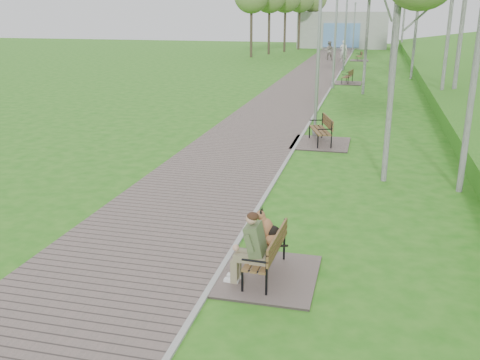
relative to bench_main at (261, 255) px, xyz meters
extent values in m
plane|color=#246E15|center=(-0.73, 6.07, -0.42)|extent=(120.00, 120.00, 0.00)
cube|color=#665952|center=(-2.48, 27.57, -0.40)|extent=(3.50, 67.00, 0.04)
cube|color=#999993|center=(-0.73, 27.57, -0.39)|extent=(0.10, 67.00, 0.05)
cube|color=#9E9E99|center=(-2.23, 57.07, 1.58)|extent=(10.00, 5.00, 4.00)
cube|color=#5A8BC9|center=(-2.23, 54.47, 1.08)|extent=(4.00, 0.20, 2.60)
cube|color=#665952|center=(0.09, 0.04, -0.40)|extent=(1.71, 1.90, 0.04)
cube|color=brown|center=(0.04, 0.04, 0.01)|extent=(0.50, 1.44, 0.04)
cube|color=brown|center=(0.27, 0.03, 0.27)|extent=(0.11, 1.42, 0.31)
cube|color=#665952|center=(0.05, 9.74, -0.40)|extent=(1.89, 2.10, 0.04)
cube|color=brown|center=(0.00, 9.74, 0.06)|extent=(0.92, 1.65, 0.04)
cube|color=brown|center=(0.24, 9.82, 0.34)|extent=(0.51, 1.52, 0.35)
cube|color=#665952|center=(0.11, 25.52, -0.40)|extent=(1.65, 1.83, 0.04)
cube|color=brown|center=(0.06, 25.52, 0.00)|extent=(0.62, 1.42, 0.04)
cube|color=brown|center=(0.27, 25.49, 0.24)|extent=(0.25, 1.36, 0.30)
cube|color=#665952|center=(0.29, 40.76, -0.40)|extent=(1.57, 1.74, 0.04)
cube|color=brown|center=(0.24, 40.76, -0.02)|extent=(0.58, 1.35, 0.03)
cube|color=brown|center=(0.45, 40.79, 0.21)|extent=(0.22, 1.30, 0.29)
cylinder|color=#9EA1A6|center=(-0.28, 10.88, -0.27)|extent=(0.19, 0.19, 0.29)
cylinder|color=#9EA1A6|center=(-0.28, 10.88, 1.96)|extent=(0.11, 0.11, 4.75)
cylinder|color=#9EA1A6|center=(-0.63, 23.26, -0.26)|extent=(0.21, 0.21, 0.32)
cylinder|color=#9EA1A6|center=(-0.63, 23.26, 2.25)|extent=(0.13, 0.13, 5.33)
cylinder|color=#9EA1A6|center=(-0.61, 32.75, -0.25)|extent=(0.22, 0.22, 0.34)
cylinder|color=#9EA1A6|center=(-0.61, 32.75, 2.40)|extent=(0.13, 0.13, 5.62)
cylinder|color=#9EA1A6|center=(-0.67, 49.21, -0.27)|extent=(0.19, 0.19, 0.29)
cylinder|color=#9EA1A6|center=(-0.67, 49.21, 1.97)|extent=(0.11, 0.11, 4.78)
cylinder|color=#9EA1A6|center=(-0.67, 49.21, 4.41)|extent=(0.17, 0.17, 0.24)
imported|color=white|center=(-1.03, 39.25, 0.49)|extent=(0.70, 0.50, 1.82)
imported|color=gray|center=(-2.38, 40.67, 0.41)|extent=(0.81, 0.64, 1.64)
cylinder|color=silver|center=(2.09, 6.07, 3.14)|extent=(0.17, 0.17, 7.11)
cylinder|color=silver|center=(2.34, 14.39, 3.23)|extent=(0.15, 0.15, 7.28)
cylinder|color=silver|center=(1.12, 21.39, 3.57)|extent=(0.19, 0.19, 7.98)
cylinder|color=silver|center=(4.73, 18.20, 3.36)|extent=(0.17, 0.17, 7.55)
cylinder|color=silver|center=(2.49, 22.81, 3.66)|extent=(0.17, 0.17, 8.15)
cylinder|color=silver|center=(2.82, 36.02, 3.83)|extent=(0.17, 0.17, 8.50)
cylinder|color=silver|center=(4.62, 38.06, 4.54)|extent=(0.19, 0.19, 9.91)
cylinder|color=silver|center=(4.37, 55.77, 4.02)|extent=(0.20, 0.20, 8.88)
camera|label=1|loc=(1.63, -8.07, 4.00)|focal=40.00mm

